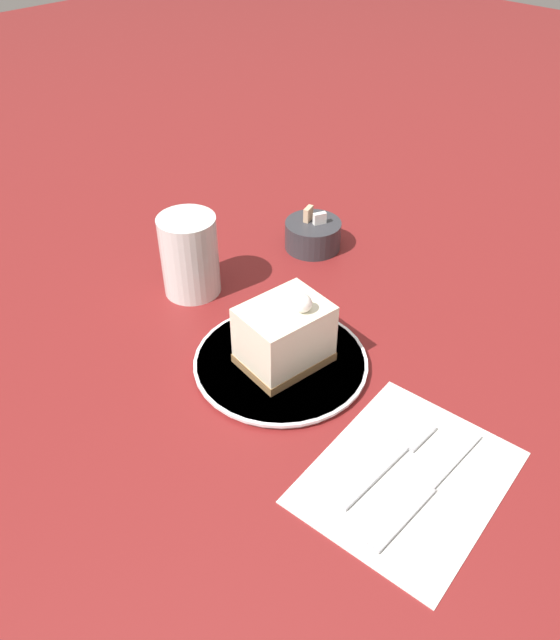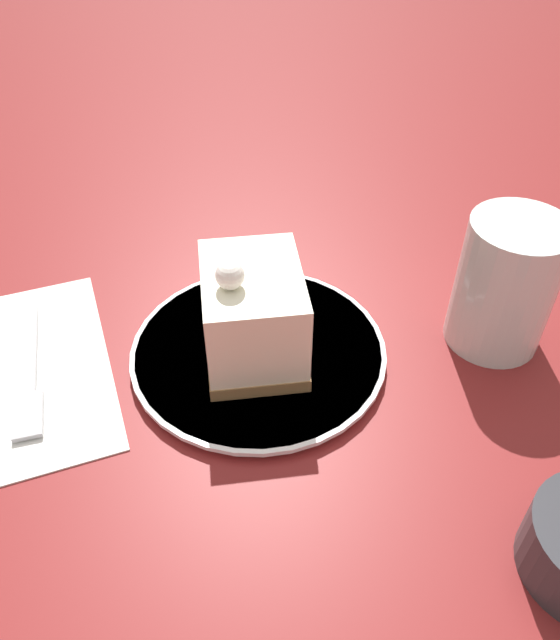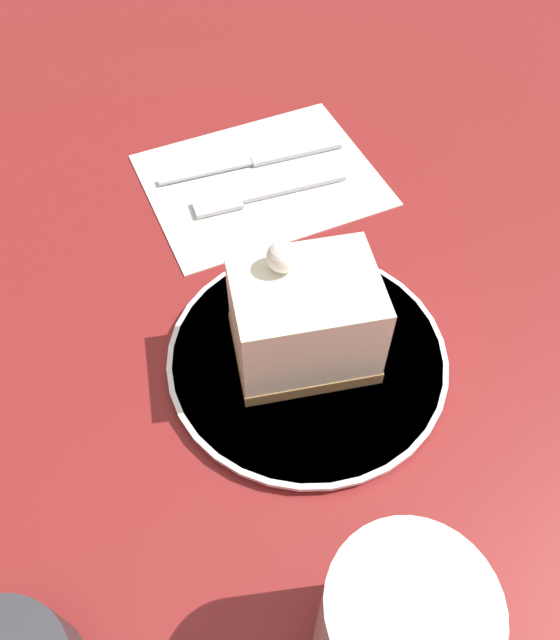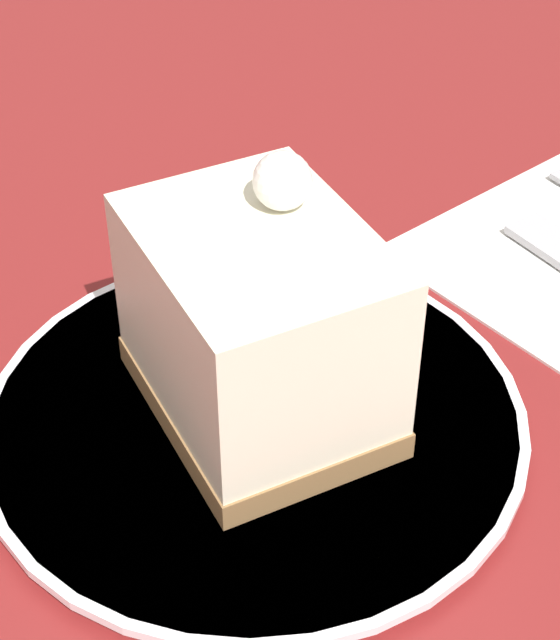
# 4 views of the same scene
# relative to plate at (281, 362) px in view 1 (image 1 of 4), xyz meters

# --- Properties ---
(ground_plane) EXTENTS (4.00, 4.00, 0.00)m
(ground_plane) POSITION_rel_plate_xyz_m (0.02, 0.03, -0.01)
(ground_plane) COLOR maroon
(plate) EXTENTS (0.21, 0.21, 0.01)m
(plate) POSITION_rel_plate_xyz_m (0.00, 0.00, 0.00)
(plate) COLOR white
(plate) RESTS_ON ground_plane
(cake_slice) EXTENTS (0.09, 0.11, 0.10)m
(cake_slice) POSITION_rel_plate_xyz_m (0.00, 0.00, 0.05)
(cake_slice) COLOR olive
(cake_slice) RESTS_ON plate
(napkin) EXTENTS (0.19, 0.23, 0.00)m
(napkin) POSITION_rel_plate_xyz_m (0.21, -0.03, -0.00)
(napkin) COLOR white
(napkin) RESTS_ON ground_plane
(fork) EXTENTS (0.02, 0.15, 0.00)m
(fork) POSITION_rel_plate_xyz_m (0.19, -0.02, -0.00)
(fork) COLOR #B2B2B7
(fork) RESTS_ON napkin
(knife) EXTENTS (0.01, 0.19, 0.00)m
(knife) POSITION_rel_plate_xyz_m (0.24, -0.04, -0.00)
(knife) COLOR #B2B2B7
(knife) RESTS_ON napkin
(sugar_bowl) EXTENTS (0.09, 0.09, 0.07)m
(sugar_bowl) POSITION_rel_plate_xyz_m (-0.16, 0.23, 0.02)
(sugar_bowl) COLOR #333338
(sugar_bowl) RESTS_ON ground_plane
(drinking_glass) EXTENTS (0.08, 0.08, 0.12)m
(drinking_glass) POSITION_rel_plate_xyz_m (-0.20, 0.03, 0.05)
(drinking_glass) COLOR silver
(drinking_glass) RESTS_ON ground_plane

